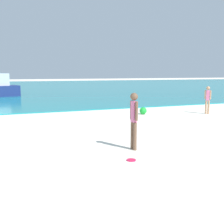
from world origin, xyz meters
name	(u,v)px	position (x,y,z in m)	size (l,w,h in m)	color
water	(25,87)	(0.00, 44.45, 0.03)	(160.00, 60.00, 0.06)	teal
person_standing	(134,118)	(-0.01, 5.81, 0.95)	(0.22, 0.39, 1.68)	brown
frisbee	(131,160)	(-0.53, 4.90, 0.01)	(0.24, 0.24, 0.03)	#E51E4C
person_distant	(208,98)	(6.93, 10.76, 0.86)	(0.29, 0.24, 1.52)	tan
beach_ball	(143,111)	(3.58, 11.93, 0.19)	(0.39, 0.39, 0.39)	green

